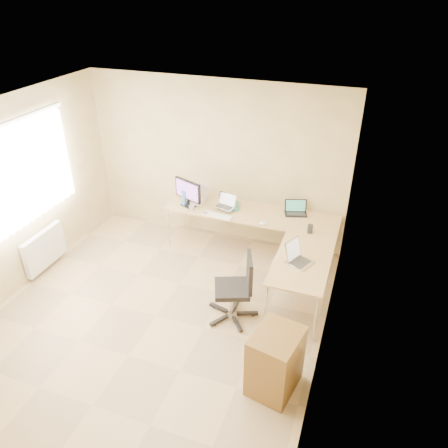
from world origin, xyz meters
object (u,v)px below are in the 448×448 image
(water_bottle, at_px, (184,198))
(laptop_return, at_px, (300,255))
(desk_fan, at_px, (204,191))
(monitor, at_px, (188,193))
(office_chair, at_px, (232,286))
(laptop_black, at_px, (296,208))
(laptop_center, at_px, (225,202))
(mug, at_px, (192,208))
(cabinet, at_px, (275,362))
(desk_return, at_px, (300,283))
(keyboard, at_px, (217,216))
(desk_main, at_px, (251,233))

(water_bottle, relative_size, laptop_return, 0.72)
(desk_fan, bearing_deg, water_bottle, -108.80)
(monitor, xyz_separation_m, office_chair, (1.19, -1.39, -0.45))
(laptop_black, bearing_deg, office_chair, -122.55)
(laptop_center, xyz_separation_m, mug, (-0.47, -0.19, -0.10))
(office_chair, distance_m, cabinet, 1.19)
(laptop_black, xyz_separation_m, laptop_return, (0.30, -1.24, 0.01))
(laptop_center, relative_size, mug, 3.51)
(desk_return, distance_m, cabinet, 1.41)
(laptop_black, bearing_deg, mug, 177.72)
(monitor, relative_size, keyboard, 1.10)
(monitor, bearing_deg, desk_return, -2.03)
(mug, bearing_deg, keyboard, -5.59)
(desk_main, height_order, desk_return, same)
(desk_main, height_order, desk_fan, desk_fan)
(laptop_center, height_order, desk_fan, desk_fan)
(desk_fan, distance_m, laptop_return, 2.20)
(mug, height_order, laptop_return, laptop_return)
(mug, distance_m, laptop_return, 2.00)
(laptop_center, distance_m, office_chair, 1.62)
(laptop_return, distance_m, cabinet, 1.42)
(mug, distance_m, office_chair, 1.69)
(laptop_center, distance_m, laptop_return, 1.69)
(desk_fan, height_order, office_chair, desk_fan)
(laptop_return, height_order, cabinet, laptop_return)
(desk_main, bearing_deg, keyboard, -146.33)
(desk_return, height_order, laptop_return, laptop_return)
(desk_main, bearing_deg, monitor, -172.60)
(office_chair, height_order, cabinet, office_chair)
(desk_main, relative_size, laptop_black, 8.05)
(laptop_black, xyz_separation_m, keyboard, (-1.10, -0.47, -0.09))
(keyboard, height_order, laptop_return, laptop_return)
(desk_return, relative_size, mug, 14.74)
(laptop_center, bearing_deg, desk_return, -17.26)
(desk_return, height_order, desk_fan, desk_fan)
(keyboard, bearing_deg, laptop_center, 86.03)
(water_bottle, height_order, cabinet, water_bottle)
(desk_main, relative_size, office_chair, 2.83)
(laptop_black, xyz_separation_m, water_bottle, (-1.71, -0.30, 0.02))
(desk_main, distance_m, water_bottle, 1.17)
(desk_return, xyz_separation_m, water_bottle, (-2.03, 0.86, 0.49))
(water_bottle, bearing_deg, mug, -34.29)
(desk_main, distance_m, desk_return, 1.40)
(water_bottle, height_order, laptop_return, water_bottle)
(desk_main, xyz_separation_m, laptop_return, (0.95, -1.07, 0.48))
(laptop_black, height_order, cabinet, laptop_black)
(monitor, xyz_separation_m, laptop_return, (1.94, -0.94, -0.10))
(monitor, relative_size, desk_fan, 1.99)
(water_bottle, distance_m, desk_fan, 0.39)
(laptop_center, height_order, mug, laptop_center)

